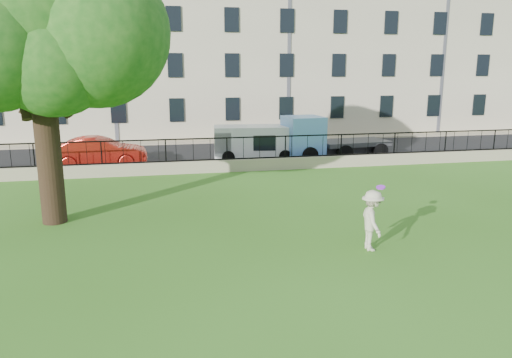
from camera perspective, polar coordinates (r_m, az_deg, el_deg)
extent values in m
plane|color=#326618|center=(13.77, 4.01, -9.39)|extent=(120.00, 120.00, 0.00)
cube|color=#9A9270|center=(24.99, -3.32, 1.54)|extent=(50.00, 0.40, 0.60)
cube|color=black|center=(24.93, -3.33, 2.29)|extent=(50.00, 0.05, 0.06)
cube|color=black|center=(24.76, -3.36, 4.72)|extent=(50.00, 0.05, 0.06)
cube|color=black|center=(29.63, -4.62, 2.73)|extent=(60.00, 9.00, 0.01)
cube|color=#9A9270|center=(34.72, -5.67, 4.30)|extent=(60.00, 1.40, 0.12)
cube|color=beige|center=(40.03, -6.76, 14.66)|extent=(56.00, 10.00, 13.00)
cylinder|color=black|center=(17.84, -22.55, 2.17)|extent=(0.80, 0.80, 4.39)
sphere|color=#1A5115|center=(17.66, -23.91, 17.23)|extent=(6.11, 6.11, 6.11)
sphere|color=#1A5115|center=(16.55, -17.95, 15.62)|extent=(4.58, 4.58, 4.58)
imported|color=beige|center=(14.66, 13.12, -4.64)|extent=(0.76, 1.20, 1.76)
cylinder|color=#9A26DA|center=(15.32, 14.06, -0.92)|extent=(0.30, 0.30, 0.12)
imported|color=#AE1F15|center=(27.18, -17.44, 2.94)|extent=(4.80, 1.71, 1.58)
cube|color=silver|center=(27.85, -0.06, 4.12)|extent=(4.74, 2.26, 1.92)
cube|color=#629CE6|center=(28.74, 8.93, 4.77)|extent=(6.02, 2.69, 2.45)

